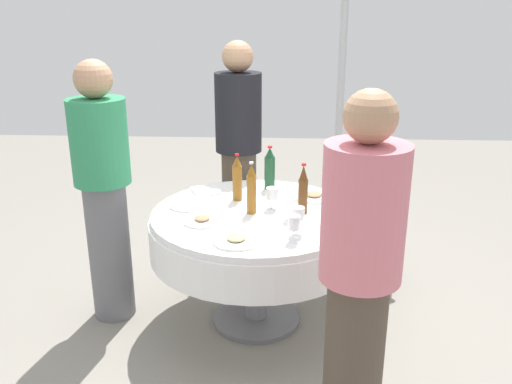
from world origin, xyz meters
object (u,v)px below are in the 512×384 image
bottle_brown_far (303,190)px  bottle_amber_north (251,189)px  wine_glass_far (331,210)px  wine_glass_near (272,194)px  plate_west (314,196)px  bottle_amber_east (237,179)px  chair_near (353,218)px  plate_south (190,204)px  plate_left (202,220)px  person_east (239,151)px  wine_glass_front (298,214)px  wine_glass_inner (294,224)px  person_mid (104,189)px  person_north (359,276)px  bottle_dark_green_mid (270,169)px  wine_glass_west (291,204)px  plate_rear (236,240)px  dining_table (256,235)px

bottle_brown_far → bottle_amber_north: bearing=-86.9°
wine_glass_far → wine_glass_near: bearing=-131.9°
plate_west → bottle_amber_east: bearing=-83.4°
wine_glass_near → chair_near: 0.77m
bottle_amber_east → plate_south: (0.12, -0.29, -0.13)m
bottle_amber_east → plate_south: 0.34m
plate_left → wine_glass_far: bearing=84.9°
person_east → wine_glass_front: bearing=-82.0°
wine_glass_inner → person_mid: (-0.45, -1.14, 0.02)m
wine_glass_near → bottle_amber_east: bearing=-124.8°
bottle_amber_east → wine_glass_near: (0.15, 0.22, -0.05)m
person_north → bottle_dark_green_mid: bearing=-99.7°
bottle_dark_green_mid → wine_glass_far: size_ratio=1.89×
plate_south → chair_near: size_ratio=0.30×
plate_left → person_north: person_north is taller
person_east → chair_near: 0.98m
wine_glass_west → plate_west: bearing=158.3°
wine_glass_far → wine_glass_west: size_ratio=1.12×
plate_rear → person_north: size_ratio=0.15×
wine_glass_front → wine_glass_inner: (0.10, -0.02, -0.02)m
bottle_dark_green_mid → person_north: bearing=15.7°
bottle_amber_east → bottle_dark_green_mid: bearing=139.5°
bottle_dark_green_mid → person_mid: person_mid is taller
dining_table → plate_left: 0.38m
person_east → wine_glass_west: bearing=-80.1°
plate_left → chair_near: 1.18m
plate_south → person_east: bearing=162.6°
plate_south → person_north: (1.09, 0.89, 0.10)m
wine_glass_inner → plate_south: bearing=-128.5°
bottle_amber_north → plate_rear: (0.42, -0.06, -0.14)m
wine_glass_front → bottle_dark_green_mid: bearing=-167.4°
wine_glass_front → plate_rear: bearing=-69.2°
dining_table → plate_south: bearing=-102.3°
plate_west → bottle_brown_far: bearing=-17.1°
wine_glass_far → wine_glass_inner: 0.27m
bottle_amber_north → person_north: size_ratio=0.19×
person_mid → plate_south: bearing=-81.6°
bottle_brown_far → plate_left: bearing=-73.0°
wine_glass_far → bottle_amber_north: bearing=-116.6°
bottle_amber_north → person_east: 0.89m
bottle_amber_east → wine_glass_far: size_ratio=1.94×
bottle_dark_green_mid → wine_glass_far: 0.77m
wine_glass_west → plate_south: 0.66m
person_mid → person_north: size_ratio=1.00×
bottle_dark_green_mid → wine_glass_west: size_ratio=2.12×
bottle_amber_north → wine_glass_west: bottle_amber_north is taller
plate_south → person_north: size_ratio=0.16×
bottle_amber_east → plate_west: size_ratio=1.23×
dining_table → bottle_dark_green_mid: 0.53m
dining_table → plate_left: plate_left is taller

